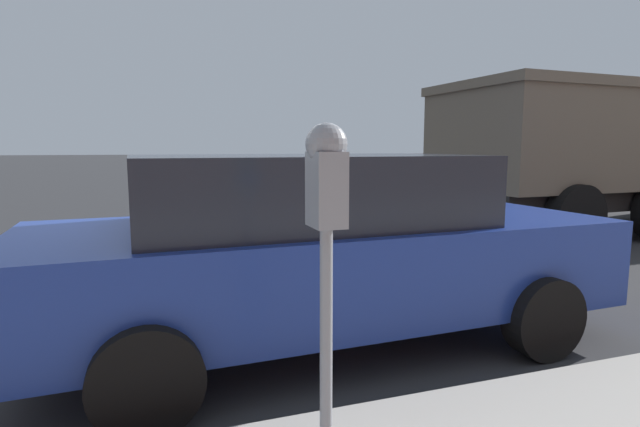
% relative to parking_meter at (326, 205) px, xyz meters
% --- Properties ---
extents(ground_plane, '(220.00, 220.00, 0.00)m').
position_rel_parking_meter_xyz_m(ground_plane, '(2.55, 0.04, -1.35)').
color(ground_plane, '#333335').
extents(parking_meter, '(0.21, 0.19, 1.56)m').
position_rel_parking_meter_xyz_m(parking_meter, '(0.00, 0.00, 0.00)').
color(parking_meter, gray).
rests_on(parking_meter, sidewalk).
extents(car_blue, '(2.09, 4.68, 1.55)m').
position_rel_parking_meter_xyz_m(car_blue, '(1.63, -0.54, -0.54)').
color(car_blue, navy).
rests_on(car_blue, ground_plane).
extents(dump_truck, '(3.15, 7.96, 2.90)m').
position_rel_parking_meter_xyz_m(dump_truck, '(5.34, -8.22, 0.26)').
color(dump_truck, black).
rests_on(dump_truck, ground_plane).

